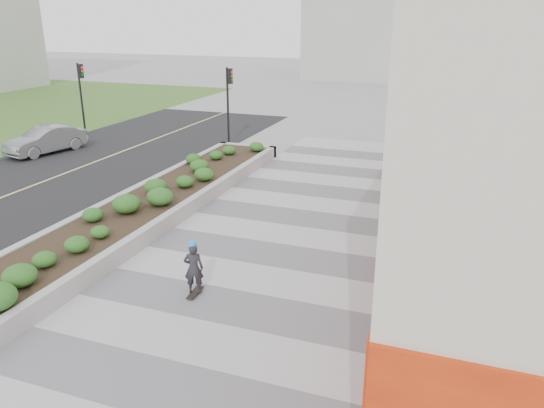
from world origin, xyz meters
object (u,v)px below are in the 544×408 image
Objects in this scene: traffic_signal_near at (229,95)px; skateboarder at (194,268)px; planter at (154,200)px; car_silver at (46,140)px; traffic_signal_far at (81,88)px.

traffic_signal_near is 2.81× the size of skateboarder.
skateboarder is at bearing -49.20° from planter.
traffic_signal_near reaches higher than car_silver.
skateboarder is 17.84m from car_silver.
skateboarder is (4.29, -4.97, 0.34)m from planter.
traffic_signal_near and traffic_signal_far have the same top height.
traffic_signal_near reaches higher than planter.
car_silver is at bearing -77.82° from traffic_signal_far.
traffic_signal_near is at bearing 106.79° from skateboarder.
traffic_signal_far is at bearing 131.00° from skateboarder.
planter is 12.03× the size of skateboarder.
skateboarder is (6.02, -15.47, -2.00)m from traffic_signal_near.
traffic_signal_near is (-1.73, 10.50, 2.34)m from planter.
planter is 10.90m from traffic_signal_near.
traffic_signal_near is 9.79m from car_silver.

